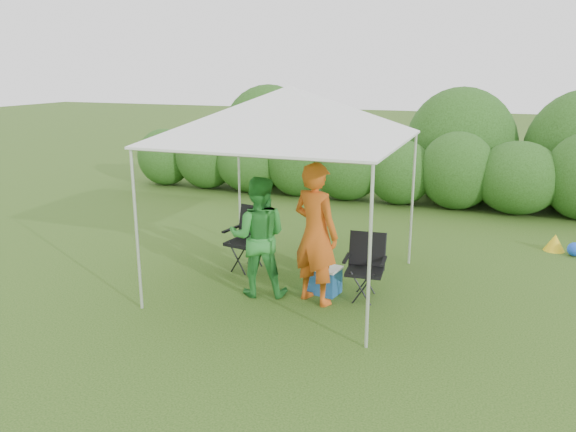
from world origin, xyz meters
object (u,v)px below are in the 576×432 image
(chair_right, at_px, (366,262))
(cooler, at_px, (324,279))
(canopy, at_px, (289,113))
(woman, at_px, (258,237))
(chair_left, at_px, (249,234))
(man, at_px, (316,234))

(chair_right, height_order, cooler, chair_right)
(canopy, xyz_separation_m, cooler, (0.57, -0.15, -2.27))
(chair_right, relative_size, cooler, 1.74)
(canopy, relative_size, woman, 1.86)
(chair_left, xyz_separation_m, man, (1.37, -0.90, 0.40))
(canopy, xyz_separation_m, chair_right, (1.14, -0.06, -1.96))
(man, height_order, cooler, man)
(woman, relative_size, cooler, 3.26)
(canopy, relative_size, chair_left, 3.20)
(canopy, height_order, cooler, canopy)
(chair_right, bearing_deg, woman, -167.80)
(canopy, distance_m, chair_left, 2.13)
(chair_left, distance_m, cooler, 1.55)
(chair_left, bearing_deg, man, -22.95)
(woman, distance_m, cooler, 1.10)
(chair_right, distance_m, cooler, 0.65)
(canopy, xyz_separation_m, man, (0.55, -0.47, -1.51))
(chair_right, distance_m, man, 0.85)
(chair_right, relative_size, man, 0.46)
(woman, bearing_deg, man, 165.79)
(man, distance_m, woman, 0.82)
(man, bearing_deg, woman, 24.04)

